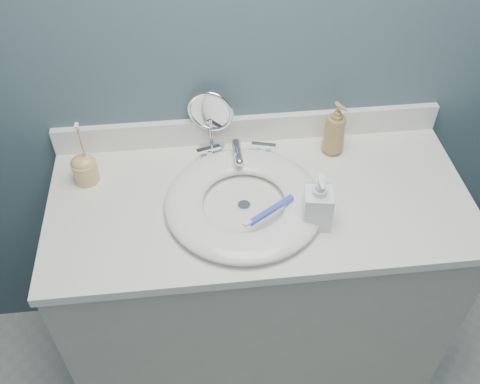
{
  "coord_description": "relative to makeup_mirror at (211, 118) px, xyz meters",
  "views": [
    {
      "loc": [
        -0.17,
        -0.09,
        1.99
      ],
      "look_at": [
        -0.06,
        0.94,
        0.94
      ],
      "focal_mm": 40.0,
      "sensor_mm": 36.0,
      "label": 1
    }
  ],
  "objects": [
    {
      "name": "back_wall",
      "position": [
        0.12,
        0.03,
        0.2
      ],
      "size": [
        2.2,
        0.02,
        2.4
      ],
      "primitive_type": "cube",
      "color": "#47606A",
      "rests_on": "ground"
    },
    {
      "name": "vanity_cabinet",
      "position": [
        0.12,
        -0.24,
        -0.57
      ],
      "size": [
        1.2,
        0.55,
        0.85
      ],
      "primitive_type": "cube",
      "color": "#B4B0A5",
      "rests_on": "ground"
    },
    {
      "name": "countertop",
      "position": [
        0.12,
        -0.24,
        -0.13
      ],
      "size": [
        1.22,
        0.57,
        0.03
      ],
      "primitive_type": "cube",
      "color": "white",
      "rests_on": "vanity_cabinet"
    },
    {
      "name": "backsplash",
      "position": [
        0.12,
        0.02,
        -0.07
      ],
      "size": [
        1.22,
        0.02,
        0.09
      ],
      "primitive_type": "cube",
      "color": "white",
      "rests_on": "countertop"
    },
    {
      "name": "basin",
      "position": [
        0.07,
        -0.27,
        -0.1
      ],
      "size": [
        0.45,
        0.45,
        0.04
      ],
      "primitive_type": null,
      "color": "white",
      "rests_on": "countertop"
    },
    {
      "name": "drain",
      "position": [
        0.07,
        -0.27,
        -0.11
      ],
      "size": [
        0.04,
        0.04,
        0.01
      ],
      "primitive_type": "cylinder",
      "color": "silver",
      "rests_on": "countertop"
    },
    {
      "name": "faucet",
      "position": [
        0.07,
        -0.07,
        -0.09
      ],
      "size": [
        0.25,
        0.13,
        0.07
      ],
      "color": "silver",
      "rests_on": "countertop"
    },
    {
      "name": "makeup_mirror",
      "position": [
        0.0,
        0.0,
        0.0
      ],
      "size": [
        0.14,
        0.08,
        0.21
      ],
      "rotation": [
        0.0,
        0.0,
        -0.29
      ],
      "color": "silver",
      "rests_on": "countertop"
    },
    {
      "name": "soap_bottle_amber",
      "position": [
        0.37,
        -0.06,
        -0.03
      ],
      "size": [
        0.09,
        0.09,
        0.18
      ],
      "primitive_type": "imported",
      "rotation": [
        0.0,
        0.0,
        0.49
      ],
      "color": "#A5814A",
      "rests_on": "countertop"
    },
    {
      "name": "soap_bottle_clear",
      "position": [
        0.26,
        -0.35,
        -0.03
      ],
      "size": [
        0.09,
        0.09,
        0.17
      ],
      "primitive_type": "imported",
      "rotation": [
        0.0,
        0.0,
        -0.17
      ],
      "color": "white",
      "rests_on": "countertop"
    },
    {
      "name": "toothbrush_holder",
      "position": [
        -0.38,
        -0.11,
        -0.07
      ],
      "size": [
        0.07,
        0.07,
        0.21
      ],
      "rotation": [
        0.0,
        0.0,
        0.34
      ],
      "color": "#DEB36F",
      "rests_on": "countertop"
    },
    {
      "name": "toothbrush_lying",
      "position": [
        0.13,
        -0.34,
        -0.07
      ],
      "size": [
        0.15,
        0.11,
        0.02
      ],
      "rotation": [
        0.0,
        0.0,
        0.58
      ],
      "color": "blue",
      "rests_on": "basin"
    }
  ]
}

